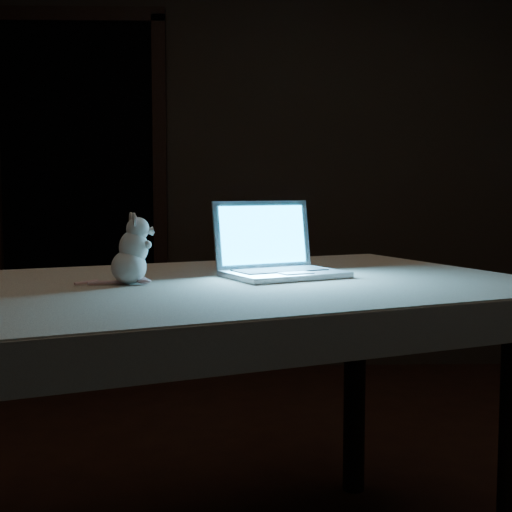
{
  "coord_description": "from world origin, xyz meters",
  "views": [
    {
      "loc": [
        -0.17,
        -1.95,
        1.09
      ],
      "look_at": [
        -0.11,
        -0.01,
        0.91
      ],
      "focal_mm": 52.0,
      "sensor_mm": 36.0,
      "label": 1
    }
  ],
  "objects": [
    {
      "name": "plush_mouse",
      "position": [
        -0.44,
        -0.03,
        0.93
      ],
      "size": [
        0.17,
        0.17,
        0.18
      ],
      "primitive_type": null,
      "rotation": [
        0.0,
        0.0,
        0.3
      ],
      "color": "silver",
      "rests_on": "tablecloth"
    },
    {
      "name": "laptop",
      "position": [
        -0.03,
        0.11,
        0.94
      ],
      "size": [
        0.4,
        0.39,
        0.21
      ],
      "primitive_type": null,
      "rotation": [
        0.0,
        0.0,
        0.47
      ],
      "color": "silver",
      "rests_on": "tablecloth"
    },
    {
      "name": "doorway",
      "position": [
        -1.1,
        2.5,
        1.06
      ],
      "size": [
        1.06,
        0.36,
        2.13
      ],
      "primitive_type": null,
      "color": "black",
      "rests_on": "back_wall"
    },
    {
      "name": "back_wall",
      "position": [
        0.0,
        2.5,
        1.3
      ],
      "size": [
        4.5,
        0.04,
        2.6
      ],
      "primitive_type": "cube",
      "color": "black",
      "rests_on": "ground"
    },
    {
      "name": "tablecloth",
      "position": [
        -0.22,
        -0.0,
        0.79
      ],
      "size": [
        1.94,
        1.63,
        0.1
      ],
      "primitive_type": null,
      "rotation": [
        0.0,
        0.0,
        0.39
      ],
      "color": "beige",
      "rests_on": "table"
    },
    {
      "name": "table",
      "position": [
        -0.2,
        0.01,
        0.41
      ],
      "size": [
        1.81,
        1.52,
        0.83
      ],
      "primitive_type": null,
      "rotation": [
        0.0,
        0.0,
        0.4
      ],
      "color": "black",
      "rests_on": "floor"
    }
  ]
}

